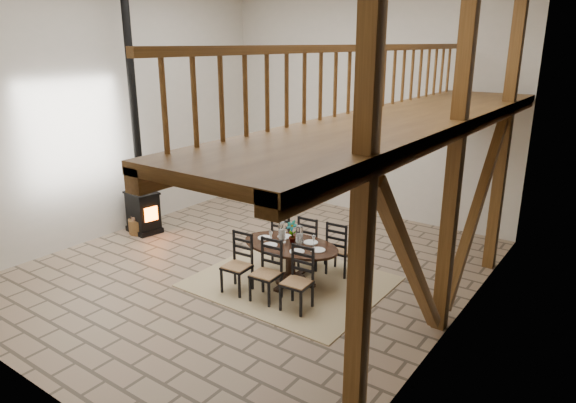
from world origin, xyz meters
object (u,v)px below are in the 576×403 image
Objects in this scene: wood_stove at (140,180)px; log_basket at (140,225)px; dining_table at (291,262)px; log_stack at (142,222)px.

wood_stove is 0.96m from log_basket.
log_basket is (-3.91, 0.07, -0.20)m from dining_table.
log_stack is at bearing 169.19° from wood_stove.
wood_stove reaches higher than dining_table.
dining_table is at bearing 6.78° from wood_stove.
dining_table is 3.91m from log_basket.
log_stack is (-0.11, 0.04, -0.95)m from wood_stove.
wood_stove is 10.66× the size of log_basket.
log_basket is at bearing -90.15° from wood_stove.
wood_stove is at bearing 173.47° from dining_table.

